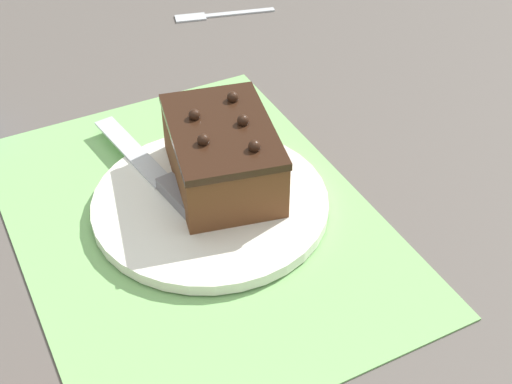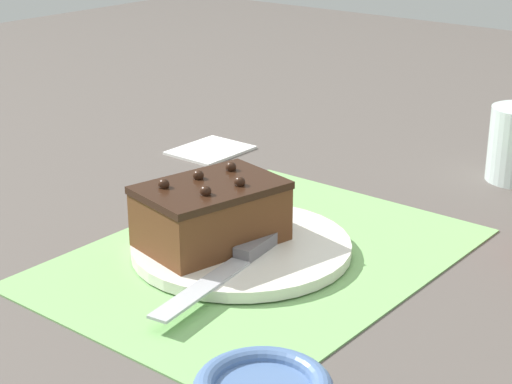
% 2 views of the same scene
% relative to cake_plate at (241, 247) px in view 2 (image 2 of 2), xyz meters
% --- Properties ---
extents(ground_plane, '(3.00, 3.00, 0.00)m').
position_rel_cake_plate_xyz_m(ground_plane, '(0.01, -0.02, -0.01)').
color(ground_plane, '#544C47').
extents(placemat_woven, '(0.46, 0.34, 0.00)m').
position_rel_cake_plate_xyz_m(placemat_woven, '(0.01, -0.02, -0.01)').
color(placemat_woven, '#7AB266').
rests_on(placemat_woven, ground_plane).
extents(cake_plate, '(0.24, 0.24, 0.01)m').
position_rel_cake_plate_xyz_m(cake_plate, '(0.00, 0.00, 0.00)').
color(cake_plate, white).
rests_on(cake_plate, placemat_woven).
extents(chocolate_cake, '(0.17, 0.13, 0.08)m').
position_rel_cake_plate_xyz_m(chocolate_cake, '(-0.02, 0.02, 0.04)').
color(chocolate_cake, brown).
rests_on(chocolate_cake, cake_plate).
extents(serving_knife, '(0.21, 0.05, 0.01)m').
position_rel_cake_plate_xyz_m(serving_knife, '(-0.04, -0.03, 0.01)').
color(serving_knife, slate).
rests_on(serving_knife, cake_plate).
extents(folded_napkin, '(0.11, 0.09, 0.01)m').
position_rel_cake_plate_xyz_m(folded_napkin, '(0.25, 0.27, -0.01)').
color(folded_napkin, white).
rests_on(folded_napkin, ground_plane).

